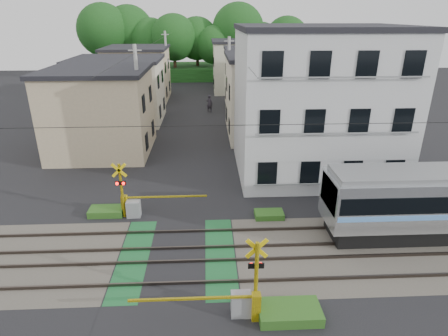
{
  "coord_description": "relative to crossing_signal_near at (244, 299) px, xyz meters",
  "views": [
    {
      "loc": [
        1.41,
        -13.88,
        9.92
      ],
      "look_at": [
        2.31,
        5.0,
        2.1
      ],
      "focal_mm": 30.0,
      "sensor_mm": 36.0,
      "label": 1
    }
  ],
  "objects": [
    {
      "name": "crossing_signal_near",
      "position": [
        0.0,
        0.0,
        0.0
      ],
      "size": [
        4.74,
        0.65,
        3.09
      ],
      "color": "yellow",
      "rests_on": "ground"
    },
    {
      "name": "utility_poles",
      "position": [
        -3.64,
        26.66,
        3.37
      ],
      "size": [
        7.9,
        42.0,
        8.0
      ],
      "color": "#A5A5A0",
      "rests_on": "ground"
    },
    {
      "name": "catenary",
      "position": [
        3.41,
        3.69,
        2.98
      ],
      "size": [
        60.0,
        5.04,
        7.0
      ],
      "color": "#2D2D33",
      "rests_on": "ground"
    },
    {
      "name": "ground",
      "position": [
        -2.59,
        3.65,
        -0.71
      ],
      "size": [
        120.0,
        120.0,
        0.0
      ],
      "primitive_type": "plane",
      "color": "black"
    },
    {
      "name": "weed_patches",
      "position": [
        -0.83,
        3.56,
        -0.53
      ],
      "size": [
        10.25,
        8.8,
        0.4
      ],
      "color": "#2D5E1E",
      "rests_on": "ground"
    },
    {
      "name": "track_bed",
      "position": [
        -2.59,
        3.65,
        -0.67
      ],
      "size": [
        120.0,
        120.0,
        0.14
      ],
      "color": "#47423A",
      "rests_on": "ground"
    },
    {
      "name": "apartment_block",
      "position": [
        5.91,
        13.15,
        3.94
      ],
      "size": [
        10.2,
        8.36,
        9.3
      ],
      "color": "silver",
      "rests_on": "ground"
    },
    {
      "name": "pedestrian",
      "position": [
        -0.83,
        29.73,
        0.22
      ],
      "size": [
        0.78,
        0.63,
        1.86
      ],
      "primitive_type": "imported",
      "rotation": [
        0.0,
        0.0,
        2.83
      ],
      "color": "#2F2A35",
      "rests_on": "ground"
    },
    {
      "name": "crossing_signal_far",
      "position": [
        -5.17,
        7.31,
        0.0
      ],
      "size": [
        4.74,
        0.65,
        3.09
      ],
      "color": "yellow",
      "rests_on": "ground"
    },
    {
      "name": "tree_hill",
      "position": [
        -3.89,
        52.83,
        4.91
      ],
      "size": [
        40.0,
        11.24,
        11.66
      ],
      "color": "#1B4C19",
      "rests_on": "ground"
    },
    {
      "name": "houses_row",
      "position": [
        -2.33,
        29.57,
        2.53
      ],
      "size": [
        22.07,
        31.35,
        6.8
      ],
      "color": "#C7B18C",
      "rests_on": "ground"
    }
  ]
}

